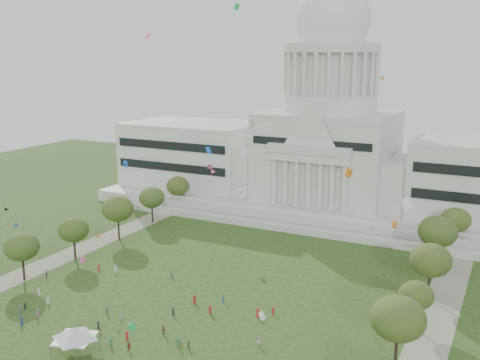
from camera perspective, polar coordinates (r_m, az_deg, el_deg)
ground at (r=108.95m, az=-11.21°, el=-17.20°), size 400.00×400.00×0.00m
capitol at (r=198.98m, az=8.93°, el=3.38°), size 160.00×64.50×91.30m
path_left at (r=158.80m, az=-18.39°, el=-7.82°), size 8.00×160.00×0.04m
path_right at (r=117.30m, az=18.63°, el=-15.35°), size 8.00×160.00×0.04m
row_tree_l_2 at (r=145.87m, az=-21.31°, el=-6.34°), size 8.42×8.42×11.97m
row_tree_r_2 at (r=102.34m, az=15.77°, el=-13.40°), size 9.55×9.55×13.58m
row_tree_l_3 at (r=156.21m, az=-16.56°, el=-4.86°), size 8.12×8.12×11.55m
row_tree_r_3 at (r=118.72m, az=17.45°, el=-11.14°), size 7.01×7.01×9.98m
row_tree_l_4 at (r=169.17m, az=-12.32°, el=-2.87°), size 9.29×9.29×13.21m
row_tree_r_4 at (r=132.24m, az=18.81°, el=-7.72°), size 9.19×9.19×13.06m
row_tree_l_5 at (r=184.31m, az=-8.96°, el=-1.77°), size 8.33×8.33×11.85m
row_tree_r_5 at (r=151.20m, az=19.45°, el=-4.97°), size 9.82×9.82×13.96m
row_tree_l_6 at (r=199.76m, az=-6.33°, el=-0.61°), size 8.19×8.19×11.64m
row_tree_r_6 at (r=168.50m, az=21.07°, el=-3.81°), size 8.42×8.42×11.97m
event_tent at (r=110.64m, az=-16.45°, el=-14.65°), size 11.54×11.54×5.16m
person_2 at (r=109.99m, az=1.95°, el=-16.10°), size 1.00×0.98×1.79m
person_3 at (r=110.23m, az=-6.35°, el=-16.07°), size 0.89×1.35×1.92m
person_4 at (r=110.58m, az=-11.25°, el=-16.22°), size 0.60×1.02×1.68m
person_5 at (r=115.00m, az=-7.79°, el=-14.83°), size 1.86×1.55×1.90m
person_8 at (r=122.29m, az=-12.06°, el=-13.35°), size 0.76×0.49×1.53m
person_10 at (r=109.54m, az=-5.25°, el=-16.36°), size 0.68×0.99×1.53m
distant_crowd at (r=124.95m, az=-11.75°, el=-12.70°), size 65.77×41.00×1.95m
kite_swarm at (r=102.51m, az=-10.04°, el=-2.87°), size 90.05×105.83×66.03m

